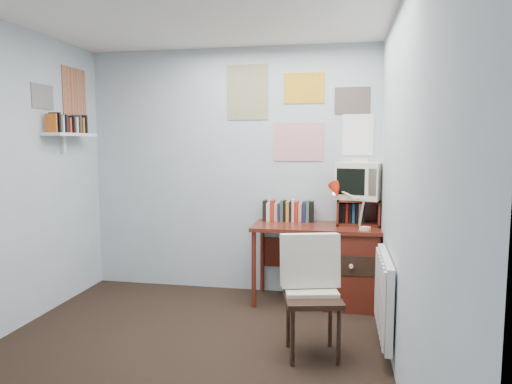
% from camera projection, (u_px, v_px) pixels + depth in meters
% --- Properties ---
extents(ground, '(3.50, 3.50, 0.00)m').
position_uv_depth(ground, '(172.00, 367.00, 3.15)').
color(ground, black).
rests_on(ground, ground).
extents(back_wall, '(3.00, 0.02, 2.50)m').
position_uv_depth(back_wall, '(231.00, 171.00, 4.73)').
color(back_wall, '#B1C0CB').
rests_on(back_wall, ground).
extents(right_wall, '(0.02, 3.50, 2.50)m').
position_uv_depth(right_wall, '(404.00, 192.00, 2.74)').
color(right_wall, '#B1C0CB').
rests_on(right_wall, ground).
extents(desk, '(1.20, 0.55, 0.76)m').
position_uv_depth(desk, '(344.00, 263.00, 4.34)').
color(desk, maroon).
rests_on(desk, ground).
extents(desk_chair, '(0.51, 0.50, 0.85)m').
position_uv_depth(desk_chair, '(313.00, 299.00, 3.28)').
color(desk_chair, black).
rests_on(desk_chair, ground).
extents(desk_lamp, '(0.32, 0.30, 0.37)m').
position_uv_depth(desk_lamp, '(365.00, 210.00, 4.09)').
color(desk_lamp, '#B5220C').
rests_on(desk_lamp, desk).
extents(tv_riser, '(0.40, 0.30, 0.25)m').
position_uv_depth(tv_riser, '(358.00, 212.00, 4.37)').
color(tv_riser, maroon).
rests_on(tv_riser, desk).
extents(crt_tv, '(0.49, 0.47, 0.38)m').
position_uv_depth(crt_tv, '(361.00, 179.00, 4.35)').
color(crt_tv, beige).
rests_on(crt_tv, tv_riser).
extents(book_row, '(0.60, 0.14, 0.22)m').
position_uv_depth(book_row, '(293.00, 210.00, 4.56)').
color(book_row, maroon).
rests_on(book_row, desk).
extents(radiator, '(0.09, 0.80, 0.60)m').
position_uv_depth(radiator, '(384.00, 295.00, 3.38)').
color(radiator, white).
rests_on(radiator, right_wall).
extents(wall_shelf, '(0.20, 0.62, 0.24)m').
position_uv_depth(wall_shelf, '(70.00, 135.00, 4.31)').
color(wall_shelf, white).
rests_on(wall_shelf, left_wall).
extents(posters_back, '(1.20, 0.01, 0.90)m').
position_uv_depth(posters_back, '(299.00, 112.00, 4.53)').
color(posters_back, white).
rests_on(posters_back, back_wall).
extents(posters_left, '(0.01, 0.70, 0.60)m').
position_uv_depth(posters_left, '(59.00, 94.00, 4.28)').
color(posters_left, white).
rests_on(posters_left, left_wall).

